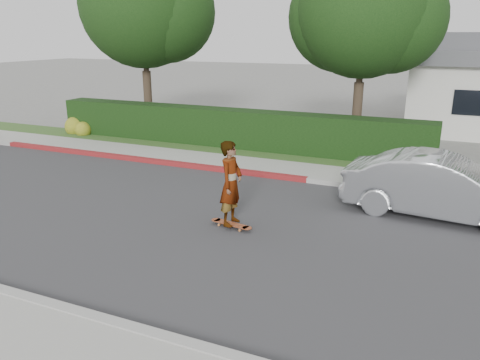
{
  "coord_description": "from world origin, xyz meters",
  "views": [
    {
      "loc": [
        4.44,
        -8.86,
        4.21
      ],
      "look_at": [
        0.35,
        0.58,
        1.0
      ],
      "focal_mm": 35.0,
      "sensor_mm": 36.0,
      "label": 1
    }
  ],
  "objects": [
    {
      "name": "ground",
      "position": [
        0.0,
        0.0,
        0.0
      ],
      "size": [
        120.0,
        120.0,
        0.0
      ],
      "primitive_type": "plane",
      "color": "slate",
      "rests_on": "ground"
    },
    {
      "name": "road",
      "position": [
        0.0,
        0.0,
        0.01
      ],
      "size": [
        60.0,
        8.0,
        0.01
      ],
      "primitive_type": "cube",
      "color": "#2D2D30",
      "rests_on": "ground"
    },
    {
      "name": "curb_near",
      "position": [
        0.0,
        -4.1,
        0.07
      ],
      "size": [
        60.0,
        0.2,
        0.15
      ],
      "primitive_type": "cube",
      "color": "#9E9E99",
      "rests_on": "ground"
    },
    {
      "name": "sidewalk_near",
      "position": [
        0.0,
        -5.0,
        0.06
      ],
      "size": [
        60.0,
        1.6,
        0.12
      ],
      "primitive_type": "cube",
      "color": "gray",
      "rests_on": "ground"
    },
    {
      "name": "curb_far",
      "position": [
        0.0,
        4.1,
        0.07
      ],
      "size": [
        60.0,
        0.2,
        0.15
      ],
      "primitive_type": "cube",
      "color": "#9E9E99",
      "rests_on": "ground"
    },
    {
      "name": "curb_red_section",
      "position": [
        -5.0,
        4.1,
        0.08
      ],
      "size": [
        12.0,
        0.21,
        0.15
      ],
      "primitive_type": "cube",
      "color": "maroon",
      "rests_on": "ground"
    },
    {
      "name": "sidewalk_far",
      "position": [
        0.0,
        5.0,
        0.06
      ],
      "size": [
        60.0,
        1.6,
        0.12
      ],
      "primitive_type": "cube",
      "color": "gray",
      "rests_on": "ground"
    },
    {
      "name": "planting_strip",
      "position": [
        0.0,
        6.6,
        0.05
      ],
      "size": [
        60.0,
        1.6,
        0.1
      ],
      "primitive_type": "cube",
      "color": "#2D4C1E",
      "rests_on": "ground"
    },
    {
      "name": "hedge",
      "position": [
        -3.0,
        7.2,
        0.75
      ],
      "size": [
        15.0,
        1.0,
        1.5
      ],
      "primitive_type": "cube",
      "color": "black",
      "rests_on": "ground"
    },
    {
      "name": "flowering_shrub",
      "position": [
        -10.01,
        6.74,
        0.33
      ],
      "size": [
        1.4,
        1.0,
        0.9
      ],
      "color": "#2D4C19",
      "rests_on": "ground"
    },
    {
      "name": "tree_left",
      "position": [
        -7.51,
        8.69,
        5.26
      ],
      "size": [
        5.99,
        5.21,
        8.0
      ],
      "color": "#33261C",
      "rests_on": "ground"
    },
    {
      "name": "tree_center",
      "position": [
        1.49,
        9.19,
        4.9
      ],
      "size": [
        5.66,
        4.84,
        7.44
      ],
      "color": "#33261C",
      "rests_on": "ground"
    },
    {
      "name": "skateboard",
      "position": [
        0.35,
        0.08,
        0.09
      ],
      "size": [
        1.09,
        0.4,
        0.1
      ],
      "rotation": [
        0.0,
        0.0,
        -0.18
      ],
      "color": "#BD6D34",
      "rests_on": "ground"
    },
    {
      "name": "skateboarder",
      "position": [
        0.35,
        0.08,
        1.06
      ],
      "size": [
        0.47,
        0.71,
        1.91
      ],
      "primitive_type": "imported",
      "rotation": [
        0.0,
        0.0,
        1.55
      ],
      "color": "white",
      "rests_on": "skateboard"
    },
    {
      "name": "car_silver",
      "position": [
        4.65,
        2.71,
        0.75
      ],
      "size": [
        4.66,
        1.97,
        1.5
      ],
      "primitive_type": "imported",
      "rotation": [
        0.0,
        0.0,
        1.48
      ],
      "color": "silver",
      "rests_on": "ground"
    }
  ]
}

